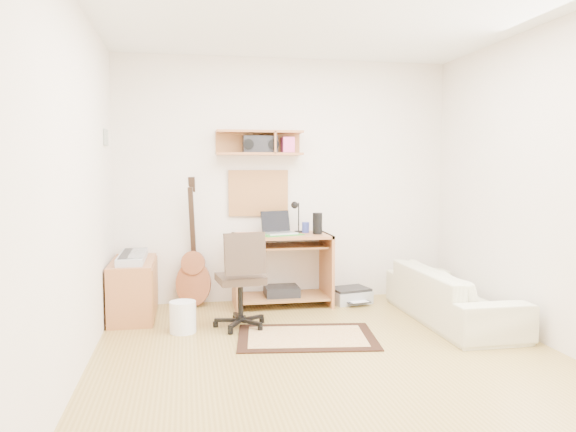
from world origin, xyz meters
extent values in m
cube|color=#A98A46|center=(0.00, 0.00, -0.01)|extent=(3.60, 4.00, 0.01)
cube|color=white|center=(0.00, 0.00, 2.60)|extent=(3.60, 4.00, 0.01)
cube|color=white|center=(0.00, 2.00, 1.30)|extent=(3.60, 0.01, 2.60)
cube|color=white|center=(-1.80, 0.00, 1.30)|extent=(0.01, 4.00, 2.60)
cube|color=white|center=(1.80, 0.00, 1.30)|extent=(0.01, 4.00, 2.60)
cube|color=#B36D3F|center=(-0.30, 1.88, 1.70)|extent=(0.90, 0.25, 0.26)
cube|color=#B17C58|center=(-0.30, 1.98, 1.17)|extent=(0.64, 0.03, 0.49)
cube|color=#4C8CBF|center=(-1.79, 1.50, 1.72)|extent=(0.02, 0.20, 0.15)
cylinder|color=black|center=(0.28, 1.68, 0.86)|extent=(0.10, 0.10, 0.22)
cylinder|color=#323E97|center=(0.19, 1.83, 0.81)|extent=(0.08, 0.08, 0.11)
cube|color=black|center=(-0.29, 1.87, 1.68)|extent=(0.35, 0.16, 0.18)
cube|color=beige|center=(-0.08, 0.58, 0.01)|extent=(1.25, 0.92, 0.02)
cube|color=#B36D3F|center=(-1.58, 1.55, 0.28)|extent=(0.40, 0.90, 0.55)
cube|color=#B2B5BA|center=(-1.58, 1.55, 0.58)|extent=(0.24, 0.77, 0.07)
cylinder|color=white|center=(-1.11, 0.93, 0.14)|extent=(0.29, 0.29, 0.28)
cube|color=#A5A8AA|center=(0.65, 1.70, 0.09)|extent=(0.46, 0.39, 0.15)
imported|color=beige|center=(1.38, 0.85, 0.33)|extent=(0.49, 1.69, 0.66)
camera|label=1|loc=(-1.07, -3.88, 1.44)|focal=34.40mm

